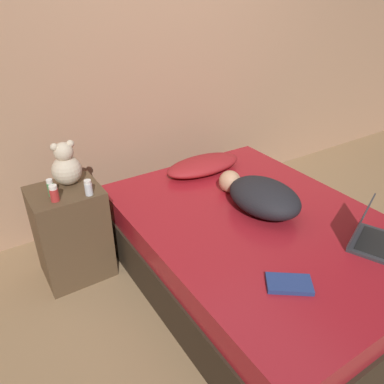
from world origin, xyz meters
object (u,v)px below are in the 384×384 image
(bottle_green, at_px, (51,188))
(bottle_red, at_px, (54,193))
(laptop, at_px, (369,234))
(teddy_bear, at_px, (66,166))
(bottle_clear, at_px, (88,188))
(pillow, at_px, (203,165))
(book, at_px, (289,284))
(person_lying, at_px, (261,196))

(bottle_green, bearing_deg, bottle_red, -89.98)
(laptop, bearing_deg, bottle_green, 117.32)
(bottle_green, distance_m, bottle_red, 0.07)
(teddy_bear, relative_size, bottle_clear, 2.91)
(pillow, relative_size, book, 2.46)
(bottle_green, bearing_deg, teddy_bear, 36.90)
(person_lying, relative_size, bottle_red, 6.64)
(pillow, distance_m, laptop, 1.26)
(bottle_red, relative_size, book, 0.40)
(bottle_red, bearing_deg, bottle_green, 90.02)
(bottle_clear, height_order, book, bottle_clear)
(pillow, relative_size, teddy_bear, 2.21)
(person_lying, bearing_deg, pillow, 85.95)
(bottle_clear, relative_size, bottle_red, 0.97)
(bottle_green, relative_size, bottle_clear, 1.11)
(person_lying, xyz_separation_m, bottle_green, (-1.13, 0.57, 0.13))
(laptop, distance_m, bottle_clear, 1.61)
(teddy_bear, distance_m, bottle_red, 0.22)
(teddy_bear, xyz_separation_m, bottle_clear, (0.06, -0.20, -0.07))
(person_lying, distance_m, bottle_clear, 1.06)
(pillow, height_order, laptop, laptop)
(bottle_clear, bearing_deg, person_lying, -25.91)
(pillow, bearing_deg, bottle_green, -176.38)
(pillow, bearing_deg, teddy_bear, 178.53)
(pillow, relative_size, bottle_green, 5.80)
(laptop, xyz_separation_m, teddy_bear, (-1.27, 1.26, 0.24))
(bottle_green, xyz_separation_m, bottle_red, (0.00, -0.07, -0.00))
(person_lying, relative_size, teddy_bear, 2.37)
(pillow, xyz_separation_m, person_lying, (0.01, -0.64, 0.04))
(person_lying, height_order, bottle_green, bottle_green)
(pillow, distance_m, book, 1.29)
(pillow, xyz_separation_m, bottle_red, (-1.13, -0.14, 0.17))
(laptop, bearing_deg, teddy_bear, 112.28)
(person_lying, bearing_deg, bottle_red, 151.65)
(laptop, bearing_deg, bottle_clear, 116.01)
(laptop, height_order, bottle_clear, bottle_clear)
(pillow, bearing_deg, bottle_red, -172.82)
(teddy_bear, bearing_deg, bottle_red, -127.60)
(bottle_red, bearing_deg, person_lying, -23.66)
(bottle_red, bearing_deg, laptop, -37.85)
(bottle_green, distance_m, bottle_clear, 0.22)
(pillow, distance_m, person_lying, 0.64)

